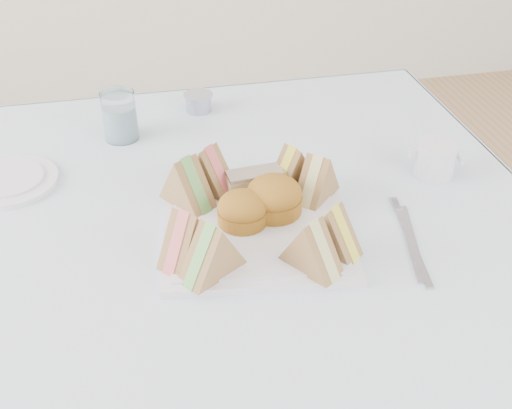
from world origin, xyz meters
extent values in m
cube|color=brown|center=(0.00, 0.00, 0.37)|extent=(0.90, 0.90, 0.74)
cube|color=white|center=(0.00, 0.00, 0.74)|extent=(1.02, 1.02, 0.01)
cube|color=silver|center=(0.03, -0.03, 0.75)|extent=(0.32, 0.32, 0.01)
cylinder|color=#8C6313|center=(0.01, -0.02, 0.78)|extent=(0.08, 0.08, 0.05)
cylinder|color=#8C6313|center=(0.07, 0.00, 0.79)|extent=(0.09, 0.09, 0.06)
cube|color=#C6B48A|center=(0.05, 0.06, 0.78)|extent=(0.09, 0.04, 0.04)
cylinder|color=silver|center=(-0.35, 0.20, 0.75)|extent=(0.18, 0.18, 0.01)
cylinder|color=white|center=(-0.15, 0.32, 0.79)|extent=(0.08, 0.08, 0.09)
cylinder|color=#ABABC2|center=(0.01, 0.40, 0.76)|extent=(0.08, 0.08, 0.03)
cube|color=#ABABC2|center=(0.26, -0.10, 0.75)|extent=(0.06, 0.18, 0.00)
cube|color=#ABABC2|center=(0.25, -0.12, 0.75)|extent=(0.04, 0.18, 0.00)
cylinder|color=silver|center=(0.37, 0.07, 0.78)|extent=(0.08, 0.08, 0.06)
camera|label=1|loc=(-0.14, -0.79, 1.35)|focal=45.00mm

